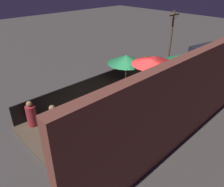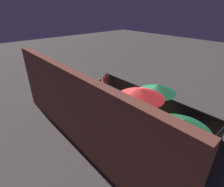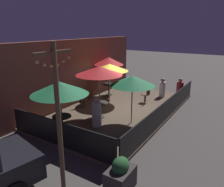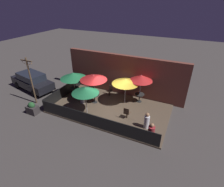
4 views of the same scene
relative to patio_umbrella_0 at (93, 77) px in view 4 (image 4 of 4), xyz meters
The scene contains 21 objects.
ground_plane 2.82m from the patio_umbrella_0, ahead, with size 60.00×60.00×0.00m, color #423D3A.
patio_deck 2.77m from the patio_umbrella_0, ahead, with size 8.96×5.07×0.12m.
building_wall 2.98m from the patio_umbrella_0, 58.79° to the left, with size 10.56×0.36×3.62m.
fence_front 3.60m from the patio_umbrella_0, 61.07° to the right, with size 8.76×0.05×0.95m.
fence_side_left 3.42m from the patio_umbrella_0, behind, with size 0.05×4.87×0.95m.
patio_umbrella_0 is the anchor object (origin of this frame).
patio_umbrella_1 3.69m from the patio_umbrella_0, 26.39° to the left, with size 1.81×1.81×2.38m.
patio_umbrella_2 2.20m from the patio_umbrella_0, behind, with size 2.21×2.21×2.13m.
patio_umbrella_3 2.49m from the patio_umbrella_0, 22.15° to the left, with size 2.12×2.12×2.16m.
patio_umbrella_4 1.61m from the patio_umbrella_0, 81.88° to the right, with size 1.94×1.94×2.15m.
dining_table_0 1.67m from the patio_umbrella_0, behind, with size 0.82×0.82×0.72m.
dining_table_1 4.05m from the patio_umbrella_0, 26.39° to the left, with size 0.78×0.78×0.71m.
dining_table_2 2.73m from the patio_umbrella_0, behind, with size 0.75×0.75×0.74m.
patio_chair_0 3.75m from the patio_umbrella_0, 17.05° to the right, with size 0.42×0.42×0.92m.
patio_chair_1 2.43m from the patio_umbrella_0, 67.73° to the left, with size 0.52×0.52×0.92m.
patron_0 5.96m from the patio_umbrella_0, 23.54° to the right, with size 0.58×0.58×1.18m.
patron_1 5.19m from the patio_umbrella_0, 16.05° to the right, with size 0.46×0.46×1.18m.
patron_2 1.91m from the patio_umbrella_0, 152.45° to the right, with size 0.45×0.45×1.33m.
planter_box 5.16m from the patio_umbrella_0, 138.10° to the right, with size 0.84×0.58×0.96m.
light_post 4.89m from the patio_umbrella_0, 155.93° to the right, with size 1.10×0.12×3.91m.
parked_car_0 6.80m from the patio_umbrella_0, behind, with size 4.81×2.57×1.62m.
Camera 4 is at (4.95, -10.31, 7.80)m, focal length 28.00 mm.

